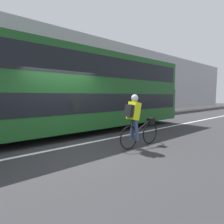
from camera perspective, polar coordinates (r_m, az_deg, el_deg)
ground_plane at (r=5.88m, az=-12.35°, el=-10.97°), size 80.00×80.00×0.00m
road_center_line at (r=5.96m, az=-12.74°, el=-10.73°), size 50.00×0.14×0.01m
sidewalk_curb at (r=10.89m, az=-25.51°, el=-3.46°), size 60.00×2.57×0.14m
building_facade at (r=12.27m, az=-27.76°, el=11.84°), size 60.00×0.30×6.31m
bus at (r=8.09m, az=-7.94°, el=7.46°), size 10.58×2.49×3.49m
cyclist_on_bike at (r=5.53m, az=8.03°, el=-2.41°), size 1.74×0.32×1.68m
trash_bin at (r=11.92m, az=-9.95°, el=0.12°), size 0.47×0.47×0.86m
street_sign_post at (r=14.90m, az=6.69°, el=4.63°), size 0.36×0.09×2.36m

